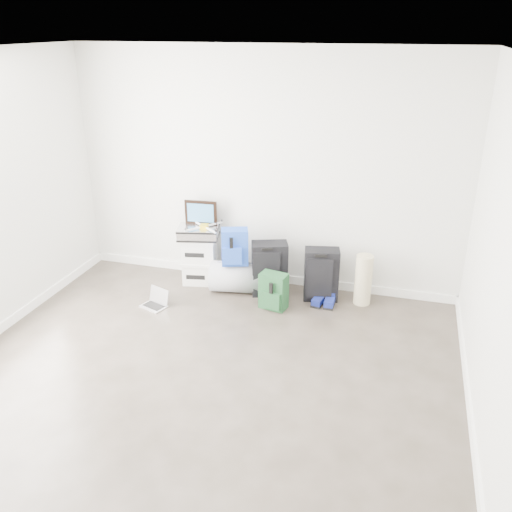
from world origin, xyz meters
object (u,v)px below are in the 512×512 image
(briefcase, at_px, (198,232))
(large_suitcase, at_px, (269,269))
(carry_on, at_px, (321,275))
(laptop, at_px, (156,302))
(boxes_stack, at_px, (200,260))
(duffel_bag, at_px, (236,277))

(briefcase, xyz_separation_m, large_suitcase, (0.88, -0.07, -0.32))
(carry_on, distance_m, laptop, 1.87)
(briefcase, relative_size, large_suitcase, 0.74)
(boxes_stack, relative_size, duffel_bag, 0.98)
(large_suitcase, bearing_deg, laptop, -169.63)
(boxes_stack, relative_size, laptop, 1.77)
(boxes_stack, height_order, duffel_bag, boxes_stack)
(duffel_bag, xyz_separation_m, carry_on, (0.98, 0.08, 0.12))
(boxes_stack, xyz_separation_m, large_suitcase, (0.88, -0.07, 0.03))
(briefcase, bearing_deg, duffel_bag, -26.83)
(duffel_bag, bearing_deg, large_suitcase, -1.19)
(duffel_bag, bearing_deg, boxes_stack, 157.64)
(briefcase, bearing_deg, large_suitcase, -17.62)
(boxes_stack, distance_m, duffel_bag, 0.52)
(duffel_bag, distance_m, laptop, 0.96)
(duffel_bag, distance_m, large_suitcase, 0.41)
(boxes_stack, xyz_separation_m, briefcase, (0.00, 0.00, 0.35))
(large_suitcase, distance_m, carry_on, 0.59)
(duffel_bag, xyz_separation_m, large_suitcase, (0.39, 0.05, 0.13))
(briefcase, xyz_separation_m, laptop, (-0.25, -0.71, -0.59))
(laptop, bearing_deg, carry_on, 41.57)
(large_suitcase, xyz_separation_m, laptop, (-1.13, -0.64, -0.27))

